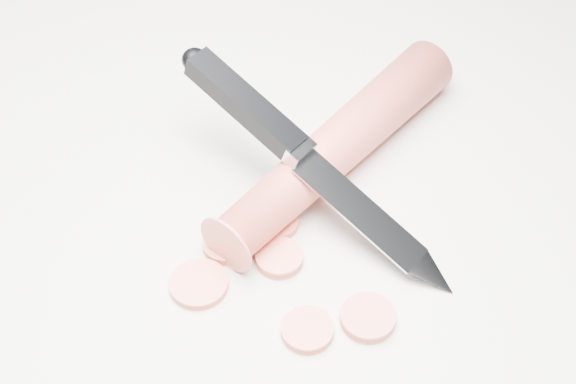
% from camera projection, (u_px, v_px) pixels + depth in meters
% --- Properties ---
extents(ground, '(2.40, 2.40, 0.00)m').
position_uv_depth(ground, '(329.00, 252.00, 0.51)').
color(ground, beige).
rests_on(ground, ground).
extents(carrot, '(0.12, 0.23, 0.04)m').
position_uv_depth(carrot, '(339.00, 145.00, 0.55)').
color(carrot, '#C64437').
rests_on(carrot, ground).
extents(carrot_slice_0, '(0.03, 0.03, 0.01)m').
position_uv_depth(carrot_slice_0, '(227.00, 244.00, 0.51)').
color(carrot_slice_0, '#E96A55').
rests_on(carrot_slice_0, ground).
extents(carrot_slice_1, '(0.03, 0.03, 0.01)m').
position_uv_depth(carrot_slice_1, '(279.00, 258.00, 0.50)').
color(carrot_slice_1, '#E96A55').
rests_on(carrot_slice_1, ground).
extents(carrot_slice_2, '(0.03, 0.03, 0.01)m').
position_uv_depth(carrot_slice_2, '(273.00, 221.00, 0.53)').
color(carrot_slice_2, '#E96A55').
rests_on(carrot_slice_2, ground).
extents(carrot_slice_4, '(0.03, 0.03, 0.01)m').
position_uv_depth(carrot_slice_4, '(368.00, 318.00, 0.47)').
color(carrot_slice_4, '#E96A55').
rests_on(carrot_slice_4, ground).
extents(carrot_slice_5, '(0.04, 0.04, 0.01)m').
position_uv_depth(carrot_slice_5, '(199.00, 284.00, 0.49)').
color(carrot_slice_5, '#E96A55').
rests_on(carrot_slice_5, ground).
extents(carrot_slice_6, '(0.03, 0.03, 0.01)m').
position_uv_depth(carrot_slice_6, '(307.00, 330.00, 0.47)').
color(carrot_slice_6, '#E96A55').
rests_on(carrot_slice_6, ground).
extents(kitchen_knife, '(0.22, 0.10, 0.08)m').
position_uv_depth(kitchen_knife, '(315.00, 163.00, 0.51)').
color(kitchen_knife, '#B5B7BC').
rests_on(kitchen_knife, ground).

